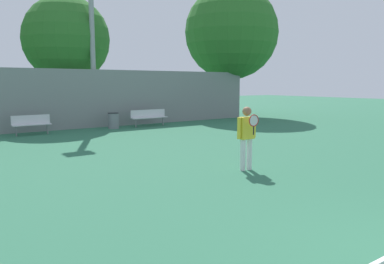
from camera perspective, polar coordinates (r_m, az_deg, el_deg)
tennis_player at (r=9.90m, az=8.33°, el=-0.29°), size 0.60×0.42×1.68m
bench_courtside_near at (r=20.26m, az=-6.59°, el=2.47°), size 2.07×0.40×0.88m
bench_adjacent_court at (r=18.15m, az=-23.28°, el=1.33°), size 1.64×0.40×0.88m
light_pole_near_left at (r=20.53m, az=-15.04°, el=15.89°), size 0.90×0.60×9.21m
trash_bin at (r=19.40m, az=-11.88°, el=1.71°), size 0.55×0.55×0.81m
back_fence at (r=19.32m, az=-20.56°, el=4.62°), size 24.43×0.06×2.99m
tree_green_tall at (r=22.31m, az=-18.57°, el=13.22°), size 4.70×4.70×7.04m
tree_dark_dense at (r=26.48m, az=6.01°, el=14.81°), size 6.33×6.33×8.88m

